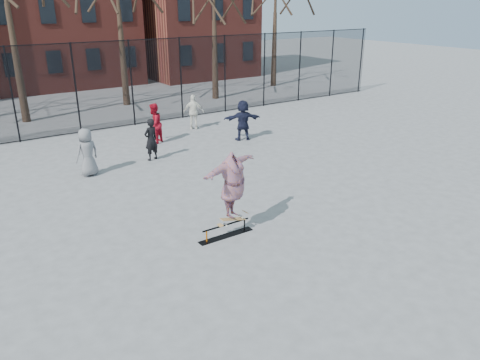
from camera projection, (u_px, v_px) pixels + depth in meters
ground at (287, 236)px, 12.05m from camera, size 100.00×100.00×0.00m
skate_rail at (226, 231)px, 12.00m from camera, size 1.55×0.24×0.34m
skateboard at (233, 220)px, 12.02m from camera, size 0.77×0.18×0.09m
skater at (233, 188)px, 11.69m from camera, size 2.18×1.38×1.73m
bystander_grey at (87, 152)px, 15.92m from camera, size 0.92×0.73×1.66m
bystander_black at (151, 140)px, 17.49m from camera, size 0.66×0.52×1.59m
bystander_red at (154, 124)px, 19.54m from camera, size 1.04×0.99×1.69m
bystander_white at (194, 112)px, 21.73m from camera, size 1.00×0.84×1.61m
bystander_navy at (243, 120)px, 20.00m from camera, size 1.69×1.04×1.74m
fence at (106, 85)px, 21.33m from camera, size 34.03×0.07×4.00m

